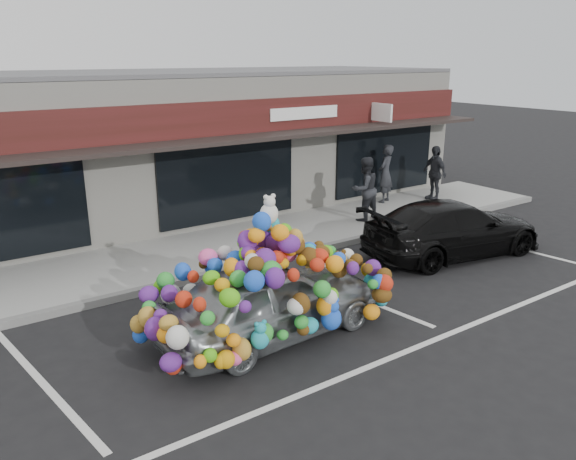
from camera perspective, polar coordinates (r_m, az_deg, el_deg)
ground at (r=10.32m, az=-5.64°, el=-10.21°), size 90.00×90.00×0.00m
shop_building at (r=17.25m, az=-19.90°, el=7.66°), size 24.00×7.20×4.31m
sidewalk at (r=13.64m, az=-13.94°, el=-3.27°), size 26.00×3.00×0.15m
kerb at (r=12.34m, az=-11.39°, el=-5.33°), size 26.00×0.18×0.16m
parking_stripe_left at (r=9.59m, az=-23.69°, el=-14.01°), size 0.73×4.37×0.01m
parking_stripe_mid at (r=11.92m, az=5.74°, el=-6.26°), size 0.73×4.37×0.01m
parking_stripe_right at (r=15.78m, az=20.87°, el=-1.38°), size 0.73×4.37×0.01m
lane_line at (r=9.81m, az=11.77°, el=-12.05°), size 14.00×0.12×0.01m
toy_car at (r=9.76m, az=-1.77°, el=-6.21°), size 2.97×4.45×2.54m
black_sedan at (r=14.39m, az=16.42°, el=0.16°), size 2.62×4.94×1.37m
pedestrian_a at (r=18.52m, az=9.86°, el=5.66°), size 0.81×0.70×1.88m
pedestrian_b at (r=16.34m, az=7.79°, el=4.16°), size 0.91×0.72×1.85m
pedestrian_c at (r=19.18m, az=14.65°, el=5.63°), size 1.11×0.62×1.80m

